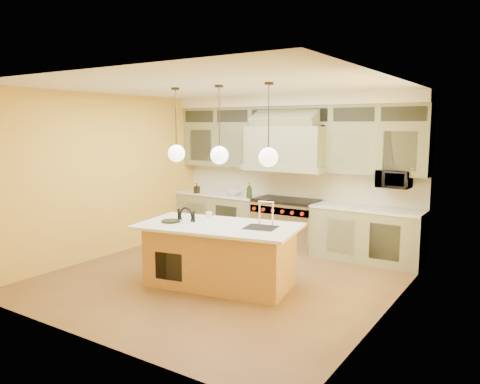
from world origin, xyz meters
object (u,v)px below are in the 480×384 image
Objects in this scene: counter_stool at (180,240)px; range at (286,223)px; kitchen_island at (220,254)px; microwave at (394,179)px.

range is at bearing 88.59° from counter_stool.
kitchen_island is 0.65m from counter_stool.
microwave is (2.38, 2.72, 0.81)m from counter_stool.
microwave is at bearing 43.66° from kitchen_island.
range is 2.21× the size of microwave.
counter_stool is 2.08× the size of microwave.
range is 2.18m from microwave.
range is 0.48× the size of kitchen_island.
kitchen_island is 3.23m from microwave.
kitchen_island is at bearing -86.21° from range.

